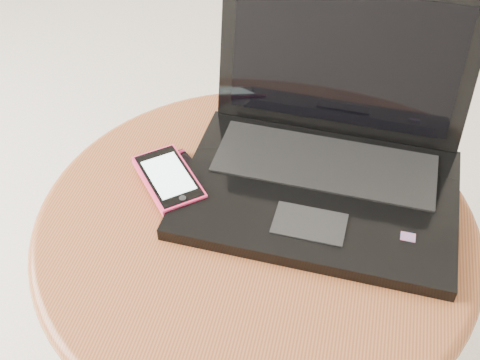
# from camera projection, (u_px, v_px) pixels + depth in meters

# --- Properties ---
(table) EXTENTS (0.61, 0.61, 0.48)m
(table) POSITION_uv_depth(u_px,v_px,m) (254.00, 266.00, 0.91)
(table) COLOR #4C250F
(table) RESTS_ON ground
(laptop) EXTENTS (0.39, 0.33, 0.24)m
(laptop) POSITION_uv_depth(u_px,v_px,m) (326.00, 154.00, 0.87)
(laptop) COLOR black
(laptop) RESTS_ON table
(phone_black) EXTENTS (0.12, 0.11, 0.01)m
(phone_black) POSITION_uv_depth(u_px,v_px,m) (184.00, 178.00, 0.89)
(phone_black) COLOR black
(phone_black) RESTS_ON table
(phone_pink) EXTENTS (0.13, 0.14, 0.01)m
(phone_pink) POSITION_uv_depth(u_px,v_px,m) (169.00, 179.00, 0.87)
(phone_pink) COLOR #F12D60
(phone_pink) RESTS_ON phone_black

